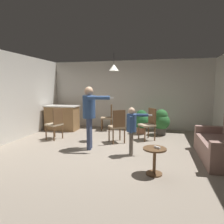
# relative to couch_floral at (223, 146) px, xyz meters

# --- Properties ---
(ground) EXTENTS (7.68, 7.68, 0.00)m
(ground) POSITION_rel_couch_floral_xyz_m (-2.65, -0.06, -0.33)
(ground) COLOR gray
(wall_back) EXTENTS (6.40, 0.10, 2.70)m
(wall_back) POSITION_rel_couch_floral_xyz_m (-2.65, 3.14, 1.02)
(wall_back) COLOR beige
(wall_back) RESTS_ON ground
(wall_left) EXTENTS (0.10, 6.40, 2.70)m
(wall_left) POSITION_rel_couch_floral_xyz_m (-5.85, -0.06, 1.02)
(wall_left) COLOR beige
(wall_left) RESTS_ON ground
(couch_floral) EXTENTS (0.85, 1.80, 1.00)m
(couch_floral) POSITION_rel_couch_floral_xyz_m (0.00, 0.00, 0.00)
(couch_floral) COLOR #8C6B60
(couch_floral) RESTS_ON ground
(kitchen_counter) EXTENTS (1.26, 0.66, 0.95)m
(kitchen_counter) POSITION_rel_couch_floral_xyz_m (-5.10, 2.13, 0.15)
(kitchen_counter) COLOR olive
(kitchen_counter) RESTS_ON ground
(side_table_by_couch) EXTENTS (0.44, 0.44, 0.52)m
(side_table_by_couch) POSITION_rel_couch_floral_xyz_m (-1.51, -1.12, -0.00)
(side_table_by_couch) COLOR brown
(side_table_by_couch) RESTS_ON ground
(person_adult) EXTENTS (0.85, 0.48, 1.67)m
(person_adult) POSITION_rel_couch_floral_xyz_m (-3.23, 0.10, 0.71)
(person_adult) COLOR #384260
(person_adult) RESTS_ON ground
(person_child) EXTENTS (0.60, 0.36, 1.18)m
(person_child) POSITION_rel_couch_floral_xyz_m (-2.07, -0.14, 0.40)
(person_child) COLOR #60564C
(person_child) RESTS_ON ground
(dining_chair_by_counter) EXTENTS (0.48, 0.48, 1.00)m
(dining_chair_by_counter) POSITION_rel_couch_floral_xyz_m (-3.33, 2.49, 0.21)
(dining_chair_by_counter) COLOR brown
(dining_chair_by_counter) RESTS_ON ground
(dining_chair_near_wall) EXTENTS (0.59, 0.59, 1.00)m
(dining_chair_near_wall) POSITION_rel_couch_floral_xyz_m (-1.74, 1.42, 0.21)
(dining_chair_near_wall) COLOR brown
(dining_chair_near_wall) RESTS_ON ground
(dining_chair_centre_back) EXTENTS (0.53, 0.53, 1.00)m
(dining_chair_centre_back) POSITION_rel_couch_floral_xyz_m (-4.63, 0.79, 0.21)
(dining_chair_centre_back) COLOR brown
(dining_chair_centre_back) RESTS_ON ground
(dining_chair_spare) EXTENTS (0.58, 0.58, 1.00)m
(dining_chair_spare) POSITION_rel_couch_floral_xyz_m (-2.63, 0.83, 0.21)
(dining_chair_spare) COLOR brown
(dining_chair_spare) RESTS_ON ground
(potted_plant_corner) EXTENTS (0.55, 0.55, 0.85)m
(potted_plant_corner) POSITION_rel_couch_floral_xyz_m (-2.05, 2.23, 0.14)
(potted_plant_corner) COLOR brown
(potted_plant_corner) RESTS_ON ground
(potted_plant_by_wall) EXTENTS (0.59, 0.59, 0.90)m
(potted_plant_by_wall) POSITION_rel_couch_floral_xyz_m (-1.36, 2.17, 0.16)
(potted_plant_by_wall) COLOR #4C4742
(potted_plant_by_wall) RESTS_ON ground
(spare_remote_on_table) EXTENTS (0.12, 0.11, 0.04)m
(spare_remote_on_table) POSITION_rel_couch_floral_xyz_m (-1.46, -1.13, 0.21)
(spare_remote_on_table) COLOR white
(spare_remote_on_table) RESTS_ON side_table_by_couch
(ceiling_light_pendant) EXTENTS (0.32, 0.32, 0.55)m
(ceiling_light_pendant) POSITION_rel_couch_floral_xyz_m (-2.82, 1.19, 1.92)
(ceiling_light_pendant) COLOR silver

